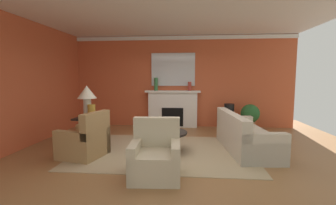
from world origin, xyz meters
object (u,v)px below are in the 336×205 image
(armchair_facing_fireplace, at_px, (156,159))
(side_table, at_px, (88,130))
(vase_mantel_right, at_px, (190,86))
(table_lamp, at_px, (87,95))
(vase_on_side_table, at_px, (92,111))
(coffee_table, at_px, (164,137))
(mantel_mirror, at_px, (173,69))
(vase_tall_corner, at_px, (229,117))
(armchair_near_window, at_px, (85,142))
(vase_mantel_left, at_px, (156,84))
(fireplace, at_px, (173,110))
(potted_plant, at_px, (250,115))
(sofa, at_px, (244,137))

(armchair_facing_fireplace, distance_m, side_table, 2.44)
(vase_mantel_right, bearing_deg, table_lamp, -135.51)
(vase_mantel_right, bearing_deg, vase_on_side_table, -132.24)
(coffee_table, bearing_deg, armchair_facing_fireplace, -90.17)
(mantel_mirror, height_order, vase_tall_corner, mantel_mirror)
(armchair_near_window, relative_size, table_lamp, 1.29)
(side_table, height_order, vase_mantel_right, vase_mantel_right)
(table_lamp, bearing_deg, vase_mantel_right, 44.49)
(mantel_mirror, xyz_separation_m, vase_mantel_left, (-0.55, -0.17, -0.48))
(fireplace, height_order, potted_plant, fireplace)
(vase_on_side_table, bearing_deg, table_lamp, 141.34)
(fireplace, xyz_separation_m, coffee_table, (0.01, -2.65, -0.24))
(vase_tall_corner, height_order, vase_mantel_right, vase_mantel_right)
(armchair_facing_fireplace, height_order, coffee_table, armchair_facing_fireplace)
(fireplace, xyz_separation_m, armchair_near_window, (-1.60, -3.15, -0.27))
(armchair_facing_fireplace, distance_m, vase_mantel_right, 4.12)
(vase_on_side_table, bearing_deg, coffee_table, -4.27)
(mantel_mirror, relative_size, coffee_table, 1.44)
(sofa, relative_size, potted_plant, 2.62)
(potted_plant, bearing_deg, armchair_facing_fireplace, -123.96)
(armchair_near_window, xyz_separation_m, vase_mantel_left, (1.05, 3.10, 1.11))
(vase_mantel_left, bearing_deg, vase_mantel_right, 0.00)
(sofa, bearing_deg, potted_plant, 73.04)
(mantel_mirror, bearing_deg, potted_plant, -13.64)
(side_table, relative_size, vase_on_side_table, 2.18)
(fireplace, distance_m, vase_tall_corner, 1.82)
(mantel_mirror, relative_size, vase_on_side_table, 4.48)
(fireplace, xyz_separation_m, sofa, (1.79, -2.40, -0.28))
(sofa, bearing_deg, vase_on_side_table, -177.88)
(fireplace, height_order, table_lamp, table_lamp)
(side_table, bearing_deg, mantel_mirror, 53.81)
(armchair_near_window, relative_size, vase_mantel_left, 2.32)
(fireplace, relative_size, side_table, 2.57)
(side_table, distance_m, vase_on_side_table, 0.50)
(armchair_facing_fireplace, distance_m, potted_plant, 4.27)
(armchair_facing_fireplace, height_order, vase_mantel_right, vase_mantel_right)
(vase_mantel_right, bearing_deg, sofa, -62.09)
(coffee_table, distance_m, vase_mantel_left, 2.88)
(table_lamp, bearing_deg, vase_tall_corner, 30.11)
(table_lamp, bearing_deg, potted_plant, 24.71)
(coffee_table, bearing_deg, sofa, 8.17)
(vase_mantel_left, xyz_separation_m, vase_on_side_table, (-1.15, -2.48, -0.56))
(potted_plant, bearing_deg, table_lamp, -155.29)
(fireplace, bearing_deg, sofa, -53.19)
(sofa, bearing_deg, armchair_near_window, -167.43)
(table_lamp, xyz_separation_m, vase_mantel_right, (2.40, 2.36, 0.13))
(armchair_facing_fireplace, xyz_separation_m, vase_mantel_right, (0.55, 3.95, 1.05))
(side_table, distance_m, vase_mantel_left, 2.88)
(fireplace, distance_m, sofa, 3.01)
(mantel_mirror, xyz_separation_m, vase_tall_corner, (1.79, -0.42, -1.49))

